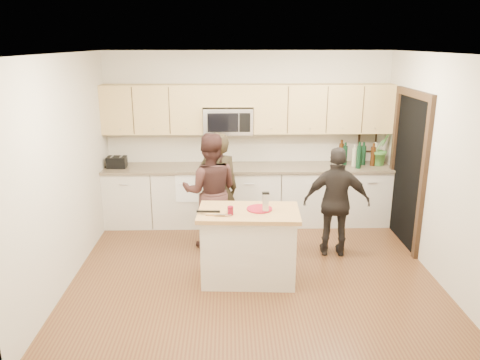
{
  "coord_description": "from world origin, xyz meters",
  "views": [
    {
      "loc": [
        -0.31,
        -5.43,
        2.83
      ],
      "look_at": [
        -0.16,
        0.35,
        1.11
      ],
      "focal_mm": 35.0,
      "sensor_mm": 36.0,
      "label": 1
    }
  ],
  "objects_px": {
    "woman_center": "(210,191)",
    "woman_right": "(337,202)",
    "island": "(248,245)",
    "toaster": "(117,162)",
    "woman_left": "(217,190)"
  },
  "relations": [
    {
      "from": "woman_center",
      "to": "woman_right",
      "type": "bearing_deg",
      "value": 172.6
    },
    {
      "from": "island",
      "to": "woman_center",
      "type": "distance_m",
      "value": 1.16
    },
    {
      "from": "toaster",
      "to": "woman_center",
      "type": "distance_m",
      "value": 1.75
    },
    {
      "from": "woman_left",
      "to": "woman_right",
      "type": "xyz_separation_m",
      "value": [
        1.61,
        -0.39,
        -0.07
      ]
    },
    {
      "from": "woman_left",
      "to": "woman_center",
      "type": "distance_m",
      "value": 0.13
    },
    {
      "from": "island",
      "to": "woman_center",
      "type": "relative_size",
      "value": 0.75
    },
    {
      "from": "woman_left",
      "to": "woman_center",
      "type": "xyz_separation_m",
      "value": [
        -0.09,
        -0.09,
        0.0
      ]
    },
    {
      "from": "woman_center",
      "to": "toaster",
      "type": "bearing_deg",
      "value": -28.7
    },
    {
      "from": "island",
      "to": "woman_right",
      "type": "height_order",
      "value": "woman_right"
    },
    {
      "from": "woman_center",
      "to": "woman_right",
      "type": "height_order",
      "value": "woman_center"
    },
    {
      "from": "island",
      "to": "woman_right",
      "type": "distance_m",
      "value": 1.43
    },
    {
      "from": "woman_left",
      "to": "woman_center",
      "type": "height_order",
      "value": "woman_center"
    },
    {
      "from": "woman_right",
      "to": "woman_center",
      "type": "bearing_deg",
      "value": -3.08
    },
    {
      "from": "island",
      "to": "woman_left",
      "type": "relative_size",
      "value": 0.75
    },
    {
      "from": "island",
      "to": "woman_left",
      "type": "xyz_separation_m",
      "value": [
        -0.4,
        1.07,
        0.37
      ]
    }
  ]
}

